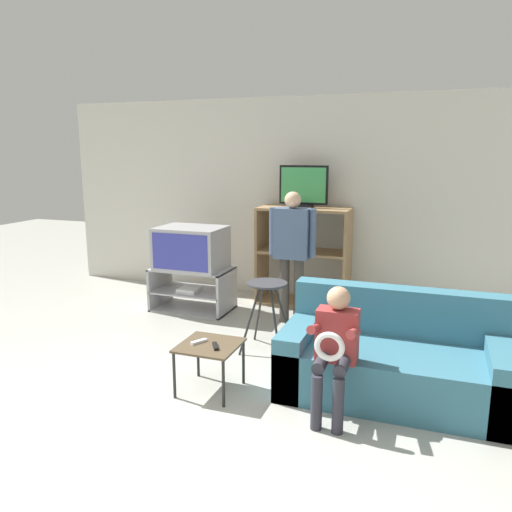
# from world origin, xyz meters

# --- Properties ---
(ground_plane) EXTENTS (18.00, 18.00, 0.00)m
(ground_plane) POSITION_xyz_m (0.00, 0.00, 0.00)
(ground_plane) COLOR #ADADA3
(wall_back) EXTENTS (6.40, 0.06, 2.60)m
(wall_back) POSITION_xyz_m (0.00, 3.91, 1.30)
(wall_back) COLOR beige
(wall_back) RESTS_ON ground_plane
(tv_stand) EXTENTS (0.95, 0.58, 0.52)m
(tv_stand) POSITION_xyz_m (-0.87, 2.90, 0.26)
(tv_stand) COLOR #A8A8AD
(tv_stand) RESTS_ON ground_plane
(television_main) EXTENTS (0.79, 0.60, 0.51)m
(television_main) POSITION_xyz_m (-0.87, 2.89, 0.78)
(television_main) COLOR #9E9EA3
(television_main) RESTS_ON tv_stand
(media_shelf) EXTENTS (1.14, 0.50, 1.23)m
(media_shelf) POSITION_xyz_m (0.34, 3.59, 0.63)
(media_shelf) COLOR #9E7A51
(media_shelf) RESTS_ON ground_plane
(television_flat) EXTENTS (0.61, 0.20, 0.52)m
(television_flat) POSITION_xyz_m (0.33, 3.60, 1.48)
(television_flat) COLOR black
(television_flat) RESTS_ON media_shelf
(folding_stool) EXTENTS (0.43, 0.45, 0.69)m
(folding_stool) POSITION_xyz_m (0.40, 1.98, 0.57)
(folding_stool) COLOR black
(folding_stool) RESTS_ON ground_plane
(snack_table) EXTENTS (0.47, 0.47, 0.40)m
(snack_table) POSITION_xyz_m (0.24, 1.01, 0.35)
(snack_table) COLOR brown
(snack_table) RESTS_ON ground_plane
(remote_control_black) EXTENTS (0.11, 0.14, 0.02)m
(remote_control_black) POSITION_xyz_m (0.31, 0.97, 0.41)
(remote_control_black) COLOR black
(remote_control_black) RESTS_ON snack_table
(remote_control_white) EXTENTS (0.10, 0.14, 0.02)m
(remote_control_white) POSITION_xyz_m (0.15, 1.01, 0.41)
(remote_control_white) COLOR silver
(remote_control_white) RESTS_ON snack_table
(couch) EXTENTS (1.75, 0.88, 0.80)m
(couch) POSITION_xyz_m (1.64, 1.47, 0.27)
(couch) COLOR teal
(couch) RESTS_ON ground_plane
(person_standing_adult) EXTENTS (0.53, 0.20, 1.49)m
(person_standing_adult) POSITION_xyz_m (0.40, 2.84, 0.90)
(person_standing_adult) COLOR #3D3833
(person_standing_adult) RESTS_ON ground_plane
(person_seated_child) EXTENTS (0.33, 0.43, 0.96)m
(person_seated_child) POSITION_xyz_m (1.26, 0.96, 0.57)
(person_seated_child) COLOR #2D2D38
(person_seated_child) RESTS_ON ground_plane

